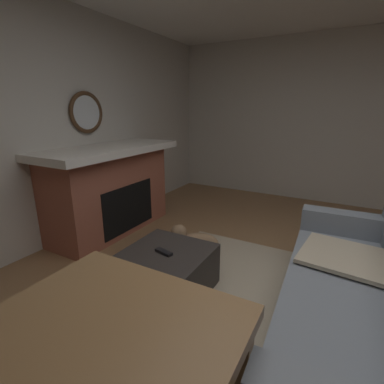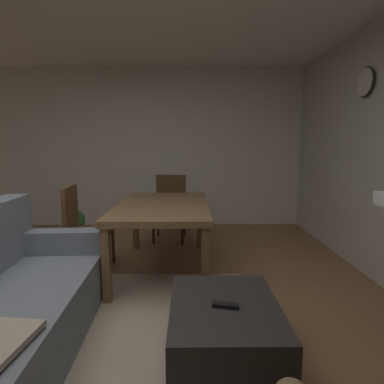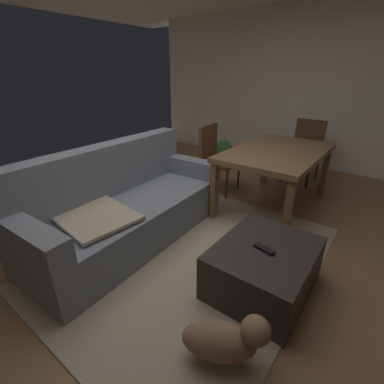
% 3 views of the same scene
% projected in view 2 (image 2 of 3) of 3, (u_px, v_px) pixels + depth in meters
% --- Properties ---
extents(floor, '(8.30, 8.30, 0.00)m').
position_uv_depth(floor, '(68.00, 359.00, 1.97)').
color(floor, olive).
extents(wall_right_window_side, '(0.12, 5.81, 2.62)m').
position_uv_depth(wall_right_window_side, '(143.00, 149.00, 5.19)').
color(wall_right_window_side, white).
rests_on(wall_right_window_side, ground).
extents(area_rug, '(2.60, 2.00, 0.01)m').
position_uv_depth(area_rug, '(117.00, 359.00, 1.96)').
color(area_rug, tan).
rests_on(area_rug, ground).
extents(ottoman_coffee_table, '(0.84, 0.67, 0.38)m').
position_uv_depth(ottoman_coffee_table, '(224.00, 332.00, 1.94)').
color(ottoman_coffee_table, '#2D2826').
rests_on(ottoman_coffee_table, ground).
extents(tv_remote, '(0.08, 0.17, 0.02)m').
position_uv_depth(tv_remote, '(226.00, 305.00, 1.86)').
color(tv_remote, black).
rests_on(tv_remote, ottoman_coffee_table).
extents(dining_table, '(1.56, 0.97, 0.74)m').
position_uv_depth(dining_table, '(163.00, 211.00, 3.29)').
color(dining_table, brown).
rests_on(dining_table, ground).
extents(dining_chair_north, '(0.48, 0.48, 0.93)m').
position_uv_depth(dining_chair_north, '(81.00, 224.00, 3.29)').
color(dining_chair_north, brown).
rests_on(dining_chair_north, ground).
extents(dining_chair_east, '(0.47, 0.47, 0.93)m').
position_uv_depth(dining_chair_east, '(170.00, 203.00, 4.47)').
color(dining_chair_east, '#513823').
rests_on(dining_chair_east, ground).
extents(potted_plant, '(0.32, 0.32, 0.44)m').
position_uv_depth(potted_plant, '(74.00, 223.00, 4.47)').
color(potted_plant, brown).
rests_on(potted_plant, ground).
extents(wall_clock, '(0.31, 0.03, 0.31)m').
position_uv_depth(wall_clock, '(366.00, 82.00, 3.19)').
color(wall_clock, silver).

